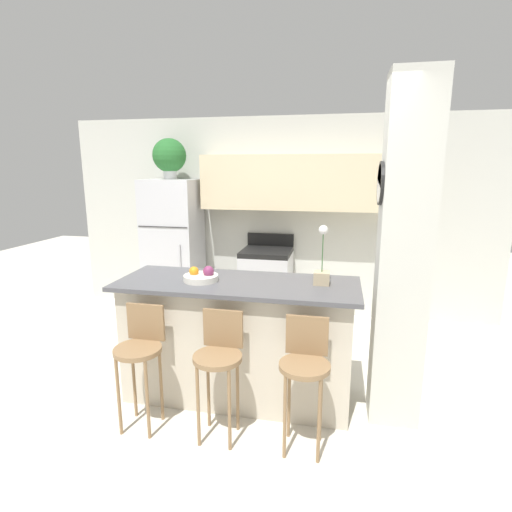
% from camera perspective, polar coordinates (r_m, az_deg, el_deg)
% --- Properties ---
extents(ground_plane, '(14.00, 14.00, 0.00)m').
position_cam_1_polar(ground_plane, '(3.64, -2.54, -19.17)').
color(ground_plane, beige).
extents(wall_back, '(5.60, 0.38, 2.55)m').
position_cam_1_polar(wall_back, '(5.16, 4.56, 7.40)').
color(wall_back, silver).
rests_on(wall_back, ground_plane).
extents(pillar_right, '(0.38, 0.32, 2.55)m').
position_cam_1_polar(pillar_right, '(3.08, 20.26, -0.14)').
color(pillar_right, silver).
rests_on(pillar_right, ground_plane).
extents(counter_bar, '(1.95, 0.74, 1.01)m').
position_cam_1_polar(counter_bar, '(3.40, -2.62, -11.83)').
color(counter_bar, beige).
rests_on(counter_bar, ground_plane).
extents(refrigerator, '(0.68, 0.62, 1.77)m').
position_cam_1_polar(refrigerator, '(5.36, -11.69, 1.17)').
color(refrigerator, silver).
rests_on(refrigerator, ground_plane).
extents(stove_range, '(0.61, 0.63, 1.07)m').
position_cam_1_polar(stove_range, '(5.11, 1.50, -4.02)').
color(stove_range, silver).
rests_on(stove_range, ground_plane).
extents(bar_stool_left, '(0.34, 0.34, 0.92)m').
position_cam_1_polar(bar_stool_left, '(3.12, -16.19, -12.76)').
color(bar_stool_left, olive).
rests_on(bar_stool_left, ground_plane).
extents(bar_stool_mid, '(0.34, 0.34, 0.92)m').
position_cam_1_polar(bar_stool_mid, '(2.91, -5.28, -14.26)').
color(bar_stool_mid, olive).
rests_on(bar_stool_mid, ground_plane).
extents(bar_stool_right, '(0.34, 0.34, 0.92)m').
position_cam_1_polar(bar_stool_right, '(2.81, 7.01, -15.34)').
color(bar_stool_right, olive).
rests_on(bar_stool_right, ground_plane).
extents(potted_plant_on_fridge, '(0.42, 0.42, 0.50)m').
position_cam_1_polar(potted_plant_on_fridge, '(5.26, -12.26, 13.75)').
color(potted_plant_on_fridge, silver).
rests_on(potted_plant_on_fridge, refrigerator).
extents(orchid_vase, '(0.12, 0.12, 0.47)m').
position_cam_1_polar(orchid_vase, '(3.17, 9.40, -1.87)').
color(orchid_vase, tan).
rests_on(orchid_vase, counter_bar).
extents(fruit_bowl, '(0.28, 0.28, 0.12)m').
position_cam_1_polar(fruit_bowl, '(3.27, -7.83, -2.91)').
color(fruit_bowl, silver).
rests_on(fruit_bowl, counter_bar).
extents(trash_bin, '(0.28, 0.28, 0.38)m').
position_cam_1_polar(trash_bin, '(5.17, -6.50, -7.08)').
color(trash_bin, black).
rests_on(trash_bin, ground_plane).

